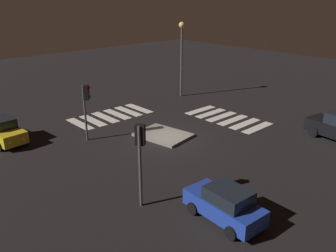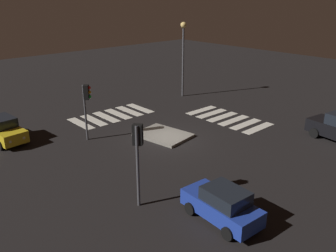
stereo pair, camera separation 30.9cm
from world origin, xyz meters
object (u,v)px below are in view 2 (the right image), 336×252
object	(u,v)px
traffic_light_north	(86,99)
street_lamp	(183,46)
car_blue	(222,205)
traffic_island	(163,135)
car_yellow	(4,130)
traffic_light_west	(138,145)

from	to	relation	value
traffic_light_north	street_lamp	distance (m)	13.04
traffic_light_north	car_blue	bearing A→B (deg)	-49.61
traffic_island	street_lamp	xyz separation A→B (m)	(6.54, -8.23, 4.73)
car_blue	car_yellow	xyz separation A→B (m)	(15.56, 4.00, 0.03)
traffic_island	street_lamp	world-z (taller)	street_lamp
car_yellow	street_lamp	bearing A→B (deg)	85.08
car_blue	car_yellow	distance (m)	16.07
car_yellow	traffic_light_west	xyz separation A→B (m)	(-12.11, -2.13, 2.22)
traffic_island	traffic_light_north	xyz separation A→B (m)	(2.92, 4.16, 2.81)
street_lamp	traffic_light_west	bearing A→B (deg)	129.68
traffic_island	car_yellow	world-z (taller)	car_yellow
traffic_island	traffic_light_north	distance (m)	5.80
car_yellow	street_lamp	size ratio (longest dim) A/B	0.57
traffic_island	car_yellow	bearing A→B (deg)	52.93
traffic_island	car_blue	world-z (taller)	car_blue
traffic_light_west	car_blue	bearing A→B (deg)	-99.85
car_yellow	traffic_light_north	distance (m)	6.04
car_yellow	traffic_light_west	world-z (taller)	traffic_light_west
car_blue	street_lamp	xyz separation A→B (m)	(15.63, -12.80, 4.03)
traffic_light_west	traffic_light_north	size ratio (longest dim) A/B	1.05
traffic_island	car_yellow	distance (m)	10.77
traffic_island	traffic_light_west	xyz separation A→B (m)	(-5.63, 6.44, 2.95)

